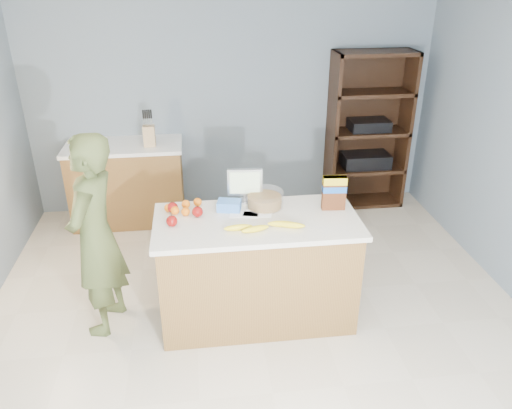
{
  "coord_description": "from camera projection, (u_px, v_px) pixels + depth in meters",
  "views": [
    {
      "loc": [
        -0.43,
        -3.02,
        2.65
      ],
      "look_at": [
        0.0,
        0.35,
        1.0
      ],
      "focal_mm": 35.0,
      "sensor_mm": 36.0,
      "label": 1
    }
  ],
  "objects": [
    {
      "name": "floor",
      "position": [
        262.0,
        339.0,
        3.9
      ],
      "size": [
        4.5,
        5.0,
        0.02
      ],
      "primitive_type": "cube",
      "color": "beige",
      "rests_on": "ground"
    },
    {
      "name": "walls",
      "position": [
        263.0,
        137.0,
        3.18
      ],
      "size": [
        4.52,
        5.02,
        2.51
      ],
      "color": "slate",
      "rests_on": "ground"
    },
    {
      "name": "counter_peninsula",
      "position": [
        257.0,
        273.0,
        3.99
      ],
      "size": [
        1.56,
        0.76,
        0.9
      ],
      "color": "brown",
      "rests_on": "ground"
    },
    {
      "name": "back_cabinet",
      "position": [
        128.0,
        183.0,
        5.53
      ],
      "size": [
        1.24,
        0.62,
        0.9
      ],
      "color": "brown",
      "rests_on": "ground"
    },
    {
      "name": "shelving_unit",
      "position": [
        366.0,
        133.0,
        5.8
      ],
      "size": [
        0.9,
        0.4,
        1.8
      ],
      "color": "black",
      "rests_on": "ground"
    },
    {
      "name": "person",
      "position": [
        96.0,
        237.0,
        3.73
      ],
      "size": [
        0.52,
        0.66,
        1.61
      ],
      "primitive_type": "imported",
      "rotation": [
        0.0,
        0.0,
        -1.82
      ],
      "color": "#465028",
      "rests_on": "ground"
    },
    {
      "name": "knife_block",
      "position": [
        149.0,
        135.0,
        5.24
      ],
      "size": [
        0.12,
        0.1,
        0.31
      ],
      "color": "tan",
      "rests_on": "back_cabinet"
    },
    {
      "name": "envelopes",
      "position": [
        251.0,
        214.0,
        3.85
      ],
      "size": [
        0.34,
        0.16,
        0.0
      ],
      "color": "white",
      "rests_on": "counter_peninsula"
    },
    {
      "name": "bananas",
      "position": [
        267.0,
        226.0,
        3.63
      ],
      "size": [
        0.6,
        0.14,
        0.05
      ],
      "color": "yellow",
      "rests_on": "counter_peninsula"
    },
    {
      "name": "apples",
      "position": [
        181.0,
        213.0,
        3.77
      ],
      "size": [
        0.27,
        0.31,
        0.08
      ],
      "color": "maroon",
      "rests_on": "counter_peninsula"
    },
    {
      "name": "oranges",
      "position": [
        183.0,
        207.0,
        3.89
      ],
      "size": [
        0.29,
        0.22,
        0.07
      ],
      "color": "orange",
      "rests_on": "counter_peninsula"
    },
    {
      "name": "blue_carton",
      "position": [
        229.0,
        206.0,
        3.9
      ],
      "size": [
        0.2,
        0.16,
        0.08
      ],
      "primitive_type": "cube",
      "rotation": [
        0.0,
        0.0,
        -0.22
      ],
      "color": "blue",
      "rests_on": "counter_peninsula"
    },
    {
      "name": "salad_bowl",
      "position": [
        265.0,
        200.0,
        3.95
      ],
      "size": [
        0.3,
        0.3,
        0.13
      ],
      "color": "#267219",
      "rests_on": "counter_peninsula"
    },
    {
      "name": "tv",
      "position": [
        245.0,
        184.0,
        3.99
      ],
      "size": [
        0.28,
        0.12,
        0.28
      ],
      "color": "silver",
      "rests_on": "counter_peninsula"
    },
    {
      "name": "cereal_box",
      "position": [
        334.0,
        190.0,
        3.87
      ],
      "size": [
        0.19,
        0.08,
        0.27
      ],
      "color": "#592B14",
      "rests_on": "counter_peninsula"
    }
  ]
}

